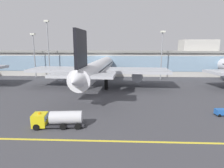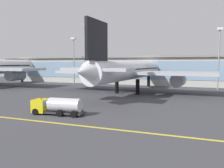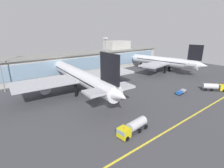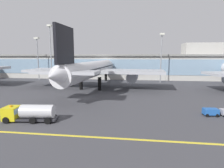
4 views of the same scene
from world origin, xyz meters
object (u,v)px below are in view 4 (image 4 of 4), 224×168
object	(u,v)px
airliner_near_right	(93,70)
apron_light_mast_west	(37,51)
baggage_tug_near	(218,112)
service_truck_far	(28,113)
apron_light_mast_centre	(161,50)
apron_light_mast_east	(50,45)

from	to	relation	value
airliner_near_right	apron_light_mast_west	size ratio (longest dim) A/B	3.03
baggage_tug_near	apron_light_mast_west	bearing A→B (deg)	-41.91
baggage_tug_near	service_truck_far	world-z (taller)	service_truck_far
service_truck_far	apron_light_mast_west	world-z (taller)	apron_light_mast_west
airliner_near_right	apron_light_mast_centre	distance (m)	30.64
service_truck_far	apron_light_mast_east	bearing A→B (deg)	-73.98
airliner_near_right	apron_light_mast_east	bearing A→B (deg)	56.02
airliner_near_right	apron_light_mast_east	xyz separation A→B (m)	(-23.82, 18.36, 9.59)
apron_light_mast_west	apron_light_mast_centre	distance (m)	55.25
apron_light_mast_west	apron_light_mast_centre	size ratio (longest dim) A/B	0.96
airliner_near_right	apron_light_mast_west	world-z (taller)	apron_light_mast_west
service_truck_far	apron_light_mast_centre	xyz separation A→B (m)	(28.39, 49.82, 11.99)
baggage_tug_near	airliner_near_right	bearing A→B (deg)	-46.41
apron_light_mast_west	apron_light_mast_centre	xyz separation A→B (m)	(55.21, -2.14, 0.43)
baggage_tug_near	apron_light_mast_centre	world-z (taller)	apron_light_mast_centre
baggage_tug_near	apron_light_mast_west	distance (m)	76.25
airliner_near_right	service_truck_far	distance (m)	33.79
baggage_tug_near	apron_light_mast_west	xyz separation A→B (m)	(-60.39, 44.89, 12.28)
service_truck_far	apron_light_mast_west	bearing A→B (deg)	-68.08
baggage_tug_near	apron_light_mast_west	world-z (taller)	apron_light_mast_west
apron_light_mast_centre	apron_light_mast_east	bearing A→B (deg)	177.91
apron_light_mast_west	apron_light_mast_east	xyz separation A→B (m)	(6.60, -0.37, 2.98)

